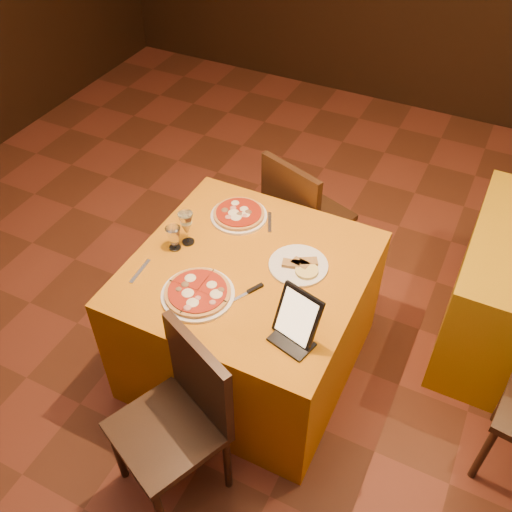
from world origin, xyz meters
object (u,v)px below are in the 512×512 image
at_px(chair_main_far, 310,216).
at_px(wine_glass, 187,228).
at_px(pizza_near, 198,293).
at_px(tablet, 298,316).
at_px(chair_main_near, 167,431).
at_px(pizza_far, 239,215).
at_px(main_table, 249,317).
at_px(water_glass, 174,238).

xyz_separation_m(chair_main_far, wine_glass, (-0.35, -0.80, 0.39)).
bearing_deg(pizza_near, tablet, -0.87).
xyz_separation_m(chair_main_near, pizza_near, (-0.12, 0.51, 0.31)).
bearing_deg(pizza_far, wine_glass, -115.21).
bearing_deg(chair_main_far, main_table, 109.41).
bearing_deg(water_glass, tablet, -17.16).
bearing_deg(water_glass, chair_main_far, 65.79).
bearing_deg(main_table, pizza_far, 124.61).
bearing_deg(tablet, chair_main_far, 123.74).
relative_size(main_table, pizza_far, 3.66).
xyz_separation_m(chair_main_near, pizza_far, (-0.22, 1.10, 0.31)).
bearing_deg(chair_main_far, pizza_far, 86.48).
bearing_deg(tablet, pizza_far, 149.91).
bearing_deg(tablet, chair_main_near, -111.03).
height_order(pizza_near, water_glass, water_glass).
xyz_separation_m(main_table, chair_main_near, (-0.00, -0.78, 0.08)).
height_order(main_table, pizza_far, pizza_far).
bearing_deg(chair_main_near, water_glass, 141.82).
height_order(pizza_near, pizza_far, same).
distance_m(pizza_near, water_glass, 0.35).
bearing_deg(main_table, tablet, -36.88).
relative_size(pizza_near, pizza_far, 1.13).
xyz_separation_m(chair_main_far, pizza_near, (-0.12, -1.09, 0.31)).
relative_size(main_table, water_glass, 8.46).
relative_size(main_table, pizza_near, 3.25).
height_order(chair_main_near, pizza_near, chair_main_near).
bearing_deg(main_table, wine_glass, 176.53).
bearing_deg(water_glass, chair_main_near, -62.34).
bearing_deg(wine_glass, main_table, -3.47).
relative_size(chair_main_near, pizza_near, 2.69).
height_order(pizza_far, wine_glass, wine_glass).
relative_size(main_table, chair_main_near, 1.21).
relative_size(water_glass, tablet, 0.53).
height_order(main_table, wine_glass, wine_glass).
relative_size(pizza_near, water_glass, 2.61).
height_order(wine_glass, tablet, tablet).
bearing_deg(chair_main_far, chair_main_near, 109.41).
distance_m(chair_main_far, pizza_far, 0.63).
distance_m(main_table, water_glass, 0.59).
bearing_deg(main_table, chair_main_far, 90.00).
bearing_deg(pizza_far, chair_main_far, 67.06).
relative_size(chair_main_near, chair_main_far, 1.00).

